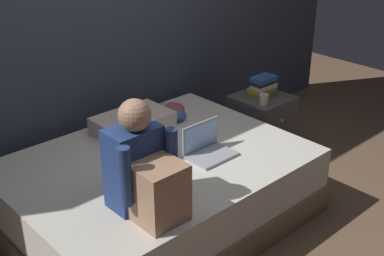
# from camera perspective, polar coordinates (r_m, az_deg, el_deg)

# --- Properties ---
(ground_plane) EXTENTS (8.00, 8.00, 0.00)m
(ground_plane) POSITION_cam_1_polar(r_m,az_deg,el_deg) (3.63, 1.77, -10.97)
(ground_plane) COLOR brown
(wall_back) EXTENTS (5.60, 0.10, 2.70)m
(wall_back) POSITION_cam_1_polar(r_m,az_deg,el_deg) (3.95, -10.55, 13.27)
(wall_back) COLOR #383D4C
(wall_back) RESTS_ON ground_plane
(bed) EXTENTS (2.00, 1.50, 0.50)m
(bed) POSITION_cam_1_polar(r_m,az_deg,el_deg) (3.57, -3.89, -6.95)
(bed) COLOR #7A6047
(bed) RESTS_ON ground_plane
(nightstand) EXTENTS (0.44, 0.46, 0.54)m
(nightstand) POSITION_cam_1_polar(r_m,az_deg,el_deg) (4.47, 7.72, 0.29)
(nightstand) COLOR #474442
(nightstand) RESTS_ON ground_plane
(person_sitting) EXTENTS (0.39, 0.44, 0.66)m
(person_sitting) POSITION_cam_1_polar(r_m,az_deg,el_deg) (2.80, -5.42, -4.81)
(person_sitting) COLOR navy
(person_sitting) RESTS_ON bed
(laptop) EXTENTS (0.32, 0.23, 0.22)m
(laptop) POSITION_cam_1_polar(r_m,az_deg,el_deg) (3.45, 1.70, -2.21)
(laptop) COLOR #9EA0A5
(laptop) RESTS_ON bed
(pillow) EXTENTS (0.56, 0.36, 0.13)m
(pillow) POSITION_cam_1_polar(r_m,az_deg,el_deg) (3.81, -6.66, 0.57)
(pillow) COLOR beige
(pillow) RESTS_ON bed
(book_stack) EXTENTS (0.21, 0.16, 0.18)m
(book_stack) POSITION_cam_1_polar(r_m,az_deg,el_deg) (4.34, 7.89, 4.68)
(book_stack) COLOR gold
(book_stack) RESTS_ON nightstand
(mug) EXTENTS (0.08, 0.08, 0.09)m
(mug) POSITION_cam_1_polar(r_m,az_deg,el_deg) (4.19, 8.07, 3.19)
(mug) COLOR #BCB2A3
(mug) RESTS_ON nightstand
(clothes_pile) EXTENTS (0.27, 0.26, 0.12)m
(clothes_pile) POSITION_cam_1_polar(r_m,az_deg,el_deg) (3.99, -2.43, 1.79)
(clothes_pile) COLOR #8E3D47
(clothes_pile) RESTS_ON bed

